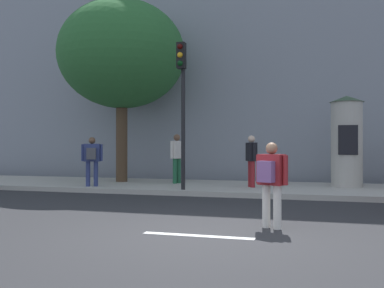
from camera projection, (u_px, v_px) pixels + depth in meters
The scene contains 11 objects.
ground_plane at pixel (198, 236), 6.64m from camera, with size 80.00×80.00×0.00m, color #2B2B2D.
sidewalk_curb at pixel (255, 188), 13.38m from camera, with size 36.00×4.00×0.15m, color #B2ADA3.
lane_markings at pixel (198, 236), 6.64m from camera, with size 25.80×0.16×0.01m.
building_backdrop at pixel (269, 49), 18.22m from camera, with size 36.00×5.00×11.25m, color gray.
traffic_light at pixel (182, 91), 12.21m from camera, with size 0.24×0.45×4.26m.
poster_column at pixel (347, 141), 13.16m from camera, with size 1.04×1.04×2.85m.
street_tree at pixel (122, 55), 15.12m from camera, with size 4.54×4.54×6.50m.
pedestrian_with_bag at pixel (271, 178), 7.23m from camera, with size 0.56×0.50×1.48m.
pedestrian_tallest at pixel (92, 157), 13.27m from camera, with size 0.63×0.50×1.56m.
pedestrian_near_pole at pixel (251, 157), 13.05m from camera, with size 0.40×0.51×1.60m.
pedestrian_in_red_top at pixel (177, 155), 14.40m from camera, with size 0.39×0.54×1.68m.
Camera 1 is at (1.72, -6.42, 1.41)m, focal length 39.44 mm.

